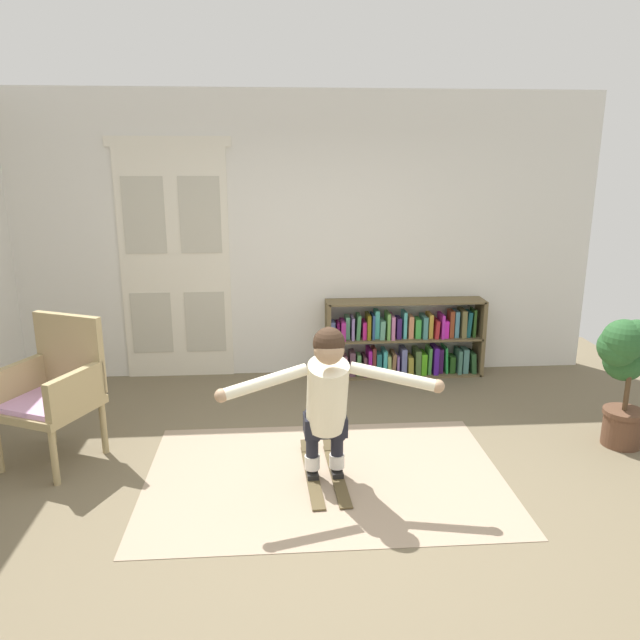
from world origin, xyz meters
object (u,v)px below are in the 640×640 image
Objects in this scene: wicker_chair at (54,387)px; person_skier at (327,394)px; bookshelf at (405,342)px; skis_pair at (324,472)px; potted_plant at (624,364)px.

person_skier is at bearing -16.07° from wicker_chair.
person_skier is at bearing -114.38° from bookshelf.
bookshelf is 1.78× the size of skis_pair.
bookshelf is at bearing 63.77° from skis_pair.
bookshelf is at bearing 28.77° from wicker_chair.
person_skier reaches higher than potted_plant.
skis_pair is at bearing 92.46° from person_skier.
skis_pair is 0.63× the size of person_skier.
potted_plant is at bearing -52.26° from bookshelf.
bookshelf is 2.48m from person_skier.
wicker_chair reaches higher than bookshelf.
potted_plant is (4.38, -0.10, 0.10)m from wicker_chair.
wicker_chair is at bearing 168.32° from skis_pair.
potted_plant is 2.49m from skis_pair.
bookshelf is at bearing 65.62° from person_skier.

